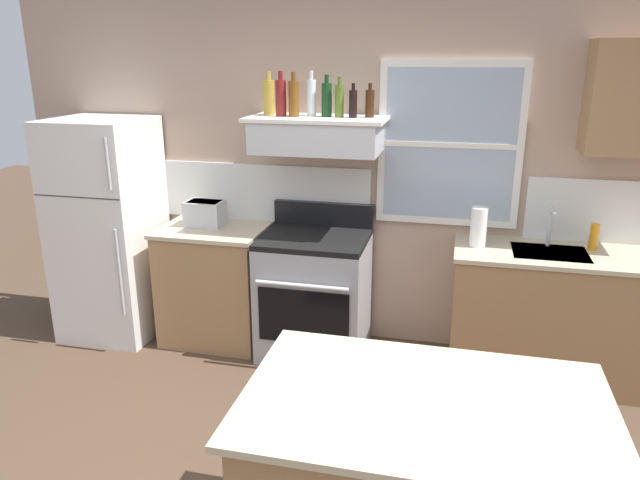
# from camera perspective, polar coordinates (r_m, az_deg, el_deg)

# --- Properties ---
(back_wall) EXTENTS (5.40, 0.11, 2.70)m
(back_wall) POSITION_cam_1_polar(r_m,az_deg,el_deg) (4.44, 4.13, 6.95)
(back_wall) COLOR tan
(back_wall) RESTS_ON ground_plane
(refrigerator) EXTENTS (0.70, 0.72, 1.70)m
(refrigerator) POSITION_cam_1_polar(r_m,az_deg,el_deg) (4.90, -19.67, 0.96)
(refrigerator) COLOR white
(refrigerator) RESTS_ON ground_plane
(counter_left_of_stove) EXTENTS (0.79, 0.63, 0.91)m
(counter_left_of_stove) POSITION_cam_1_polar(r_m,az_deg,el_deg) (4.68, -9.98, -4.13)
(counter_left_of_stove) COLOR #9E754C
(counter_left_of_stove) RESTS_ON ground_plane
(toaster) EXTENTS (0.30, 0.20, 0.19)m
(toaster) POSITION_cam_1_polar(r_m,az_deg,el_deg) (4.57, -11.00, 2.57)
(toaster) COLOR silver
(toaster) RESTS_ON counter_left_of_stove
(stove_range) EXTENTS (0.76, 0.69, 1.09)m
(stove_range) POSITION_cam_1_polar(r_m,az_deg,el_deg) (4.40, -0.52, -5.17)
(stove_range) COLOR #9EA0A5
(stove_range) RESTS_ON ground_plane
(range_hood_shelf) EXTENTS (0.96, 0.52, 0.24)m
(range_hood_shelf) POSITION_cam_1_polar(r_m,az_deg,el_deg) (4.19, -0.25, 10.12)
(range_hood_shelf) COLOR silver
(bottle_champagne_gold_foil) EXTENTS (0.08, 0.08, 0.30)m
(bottle_champagne_gold_foil) POSITION_cam_1_polar(r_m,az_deg,el_deg) (4.31, -4.94, 13.56)
(bottle_champagne_gold_foil) COLOR #B29333
(bottle_champagne_gold_foil) RESTS_ON range_hood_shelf
(bottle_red_label_wine) EXTENTS (0.07, 0.07, 0.30)m
(bottle_red_label_wine) POSITION_cam_1_polar(r_m,az_deg,el_deg) (4.20, -3.78, 13.52)
(bottle_red_label_wine) COLOR maroon
(bottle_red_label_wine) RESTS_ON range_hood_shelf
(bottle_amber_wine) EXTENTS (0.07, 0.07, 0.30)m
(bottle_amber_wine) POSITION_cam_1_polar(r_m,az_deg,el_deg) (4.17, -2.54, 13.48)
(bottle_amber_wine) COLOR brown
(bottle_amber_wine) RESTS_ON range_hood_shelf
(bottle_clear_tall) EXTENTS (0.06, 0.06, 0.31)m
(bottle_clear_tall) POSITION_cam_1_polar(r_m,az_deg,el_deg) (4.22, -0.84, 13.58)
(bottle_clear_tall) COLOR silver
(bottle_clear_tall) RESTS_ON range_hood_shelf
(bottle_dark_green_wine) EXTENTS (0.07, 0.07, 0.28)m
(bottle_dark_green_wine) POSITION_cam_1_polar(r_m,az_deg,el_deg) (4.18, 0.65, 13.39)
(bottle_dark_green_wine) COLOR #143819
(bottle_dark_green_wine) RESTS_ON range_hood_shelf
(bottle_olive_oil_square) EXTENTS (0.06, 0.06, 0.27)m
(bottle_olive_oil_square) POSITION_cam_1_polar(r_m,az_deg,el_deg) (4.13, 1.88, 13.27)
(bottle_olive_oil_square) COLOR #4C601E
(bottle_olive_oil_square) RESTS_ON range_hood_shelf
(bottle_balsamic_dark) EXTENTS (0.06, 0.06, 0.23)m
(bottle_balsamic_dark) POSITION_cam_1_polar(r_m,az_deg,el_deg) (4.11, 3.20, 12.99)
(bottle_balsamic_dark) COLOR black
(bottle_balsamic_dark) RESTS_ON range_hood_shelf
(bottle_brown_stout) EXTENTS (0.06, 0.06, 0.23)m
(bottle_brown_stout) POSITION_cam_1_polar(r_m,az_deg,el_deg) (4.14, 4.81, 12.99)
(bottle_brown_stout) COLOR #381E0F
(bottle_brown_stout) RESTS_ON range_hood_shelf
(counter_right_with_sink) EXTENTS (1.43, 0.63, 0.91)m
(counter_right_with_sink) POSITION_cam_1_polar(r_m,az_deg,el_deg) (4.39, 21.84, -6.71)
(counter_right_with_sink) COLOR #9E754C
(counter_right_with_sink) RESTS_ON ground_plane
(sink_faucet) EXTENTS (0.03, 0.17, 0.28)m
(sink_faucet) POSITION_cam_1_polar(r_m,az_deg,el_deg) (4.26, 21.30, 1.63)
(sink_faucet) COLOR silver
(sink_faucet) RESTS_ON counter_right_with_sink
(paper_towel_roll) EXTENTS (0.11, 0.11, 0.27)m
(paper_towel_roll) POSITION_cam_1_polar(r_m,az_deg,el_deg) (4.14, 15.00, 1.21)
(paper_towel_roll) COLOR white
(paper_towel_roll) RESTS_ON counter_right_with_sink
(dish_soap_bottle) EXTENTS (0.06, 0.06, 0.18)m
(dish_soap_bottle) POSITION_cam_1_polar(r_m,az_deg,el_deg) (4.34, 24.82, 0.28)
(dish_soap_bottle) COLOR orange
(dish_soap_bottle) RESTS_ON counter_right_with_sink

